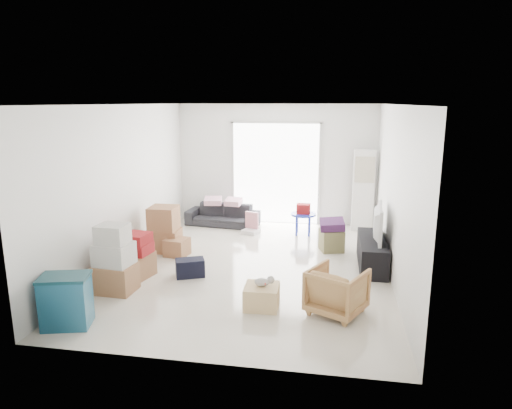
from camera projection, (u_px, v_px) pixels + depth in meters
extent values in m
cube|color=silver|center=(253.00, 273.00, 7.81)|extent=(4.50, 6.00, 0.24)
cube|color=white|center=(252.00, 97.00, 7.16)|extent=(4.50, 6.00, 0.24)
cube|color=white|center=(276.00, 164.00, 10.48)|extent=(4.50, 0.24, 2.70)
cube|color=white|center=(196.00, 246.00, 4.48)|extent=(4.50, 0.24, 2.70)
cube|color=white|center=(118.00, 184.00, 7.88)|extent=(0.24, 6.00, 2.70)
cube|color=white|center=(402.00, 193.00, 7.09)|extent=(0.24, 6.00, 2.70)
cube|color=white|center=(275.00, 173.00, 10.39)|extent=(2.00, 0.01, 2.30)
cube|color=silver|center=(233.00, 172.00, 10.55)|extent=(0.06, 0.04, 2.30)
cube|color=silver|center=(320.00, 174.00, 10.22)|extent=(0.06, 0.04, 2.30)
cube|color=silver|center=(276.00, 122.00, 10.13)|extent=(2.10, 0.04, 0.06)
cube|color=white|center=(363.00, 190.00, 9.81)|extent=(0.45, 0.30, 1.75)
cube|color=black|center=(372.00, 253.00, 7.73)|extent=(0.43, 1.45, 0.48)
imported|color=black|center=(373.00, 235.00, 7.67)|extent=(0.65, 1.04, 0.13)
imported|color=#27282C|center=(223.00, 212.00, 10.30)|extent=(1.66, 0.66, 0.63)
cube|color=#F9B5D0|center=(213.00, 195.00, 10.24)|extent=(0.40, 0.34, 0.11)
cube|color=#F9B5D0|center=(233.00, 196.00, 10.14)|extent=(0.35, 0.30, 0.11)
imported|color=tan|center=(337.00, 289.00, 5.99)|extent=(0.87, 0.86, 0.68)
cube|color=navy|center=(67.00, 314.00, 5.68)|extent=(0.64, 0.52, 0.31)
cube|color=navy|center=(65.00, 291.00, 5.61)|extent=(0.64, 0.52, 0.31)
cube|color=#0C333D|center=(64.00, 277.00, 5.57)|extent=(0.67, 0.54, 0.04)
cube|color=#916041|center=(116.00, 278.00, 6.70)|extent=(0.58, 0.49, 0.42)
cube|color=silver|center=(114.00, 254.00, 6.62)|extent=(0.56, 0.47, 0.33)
cube|color=silver|center=(112.00, 234.00, 6.56)|extent=(0.43, 0.38, 0.28)
cube|color=#916041|center=(133.00, 265.00, 7.27)|extent=(0.65, 0.65, 0.39)
cube|color=maroon|center=(132.00, 248.00, 7.21)|extent=(0.64, 0.47, 0.18)
cube|color=maroon|center=(131.00, 238.00, 7.18)|extent=(0.63, 0.46, 0.16)
cube|color=#916041|center=(165.00, 240.00, 8.53)|extent=(0.58, 0.48, 0.41)
cube|color=#916041|center=(164.00, 218.00, 8.44)|extent=(0.50, 0.50, 0.44)
cube|color=#916041|center=(177.00, 247.00, 8.29)|extent=(0.44, 0.44, 0.32)
cube|color=black|center=(190.00, 268.00, 7.30)|extent=(0.52, 0.43, 0.29)
cube|color=olive|center=(331.00, 240.00, 8.55)|extent=(0.50, 0.50, 0.40)
cube|color=#512357|center=(332.00, 226.00, 8.49)|extent=(0.48, 0.48, 0.14)
cylinder|color=#1E2FB8|center=(303.00, 214.00, 9.56)|extent=(0.53, 0.53, 0.04)
cylinder|color=#1E2FB8|center=(310.00, 223.00, 9.71)|extent=(0.04, 0.04, 0.42)
cylinder|color=#1E2FB8|center=(297.00, 223.00, 9.76)|extent=(0.04, 0.04, 0.42)
cylinder|color=#1E2FB8|center=(296.00, 226.00, 9.50)|extent=(0.04, 0.04, 0.42)
cylinder|color=#1E2FB8|center=(309.00, 227.00, 9.46)|extent=(0.04, 0.04, 0.42)
cube|color=maroon|center=(303.00, 209.00, 9.53)|extent=(0.28, 0.22, 0.20)
cube|color=silver|center=(251.00, 232.00, 9.70)|extent=(0.41, 0.39, 0.08)
cube|color=#D47C8C|center=(252.00, 220.00, 9.77)|extent=(0.30, 0.15, 0.36)
cube|color=#D7BA7C|center=(262.00, 296.00, 6.20)|extent=(0.47, 0.47, 0.31)
ellipsoid|color=#B2ADA8|center=(262.00, 282.00, 6.16)|extent=(0.20, 0.14, 0.11)
cube|color=red|center=(262.00, 282.00, 6.16)|extent=(0.15, 0.12, 0.03)
sphere|color=#B2ADA8|center=(271.00, 280.00, 6.16)|extent=(0.11, 0.11, 0.11)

